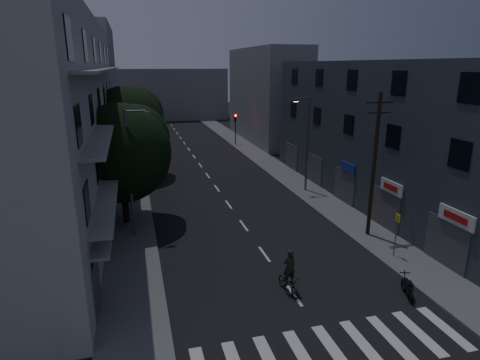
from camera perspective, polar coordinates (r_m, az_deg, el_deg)
name	(u,v)px	position (r m, az deg, el deg)	size (l,w,h in m)	color
ground	(207,174)	(40.80, -4.75, 0.82)	(160.00, 160.00, 0.00)	black
sidewalk_left	(130,179)	(40.19, -15.32, 0.17)	(3.00, 90.00, 0.15)	#565659
sidewalk_right	(276,169)	(42.70, 5.20, 1.60)	(3.00, 90.00, 0.15)	#565659
crosswalk	(333,350)	(17.32, 13.12, -22.43)	(10.90, 3.00, 0.01)	beige
lane_markings	(197,161)	(46.78, -6.14, 2.76)	(0.15, 60.50, 0.01)	beige
building_left	(60,117)	(32.38, -24.17, 8.13)	(7.00, 36.00, 14.00)	#A2A29D
building_right	(379,133)	(34.00, 19.12, 6.40)	(6.19, 28.00, 11.00)	#2D343D
building_far_left	(93,85)	(62.03, -20.23, 12.61)	(6.00, 20.00, 16.00)	slate
building_far_right	(266,95)	(59.04, 3.77, 11.95)	(6.00, 20.00, 13.00)	slate
building_far_end	(166,94)	(84.25, -10.53, 11.91)	(24.00, 8.00, 10.00)	slate
tree_near	(122,149)	(27.85, -16.44, 4.22)	(6.65, 6.65, 8.20)	black
tree_mid	(128,121)	(39.98, -15.70, 8.14)	(7.07, 7.07, 8.70)	black
tree_far	(125,119)	(50.64, -16.01, 8.30)	(5.48, 5.48, 6.78)	black
traffic_signal_far_right	(235,123)	(54.90, -0.66, 8.10)	(0.28, 0.37, 4.10)	black
traffic_signal_far_left	(134,126)	(53.83, -14.79, 7.42)	(0.28, 0.37, 4.10)	black
street_lamp_left_near	(131,168)	(25.56, -15.23, 1.72)	(1.51, 0.25, 8.00)	#565A5E
street_lamp_right	(306,140)	(34.52, 9.41, 5.69)	(1.51, 0.25, 8.00)	#53555A
street_lamp_left_far	(130,126)	(43.27, -15.34, 7.40)	(1.51, 0.25, 8.00)	#5A5C62
utility_pole	(374,163)	(26.01, 18.54, 2.30)	(1.80, 0.24, 9.00)	black
bus_stop_sign	(397,227)	(24.31, 21.40, -6.30)	(0.06, 0.35, 2.52)	#595B60
motorcycle	(408,288)	(21.33, 22.72, -14.01)	(0.76, 1.63, 1.09)	black
cyclist	(289,278)	(20.04, 6.95, -13.69)	(0.92, 1.89, 2.29)	black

